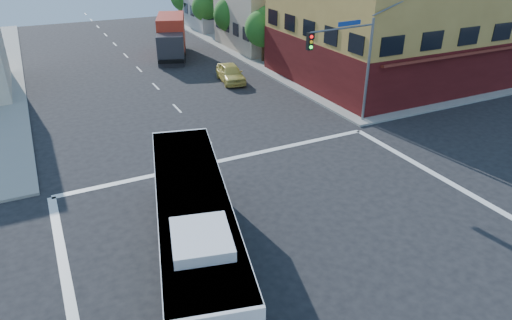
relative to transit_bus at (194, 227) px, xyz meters
name	(u,v)px	position (x,y,z in m)	size (l,w,h in m)	color
ground	(317,252)	(4.70, -1.47, -1.77)	(120.00, 120.00, 0.00)	black
sidewalk_ne	(394,30)	(39.70, 33.53, -1.70)	(50.00, 50.00, 0.15)	gray
corner_building_ne	(399,9)	(24.69, 17.01, 4.12)	(18.10, 15.44, 14.00)	gold
building_east_near	(280,5)	(21.68, 32.51, 2.73)	(12.06, 10.06, 9.00)	tan
signal_mast_ne	(350,53)	(13.78, 9.15, 3.21)	(7.91, 1.13, 8.07)	slate
street_tree_a	(264,26)	(16.60, 26.45, 1.82)	(3.60, 3.60, 5.53)	#362313
street_tree_b	(231,12)	(16.60, 34.45, 1.98)	(3.80, 3.80, 5.79)	#362313
street_tree_c	(206,6)	(16.60, 42.45, 1.69)	(3.40, 3.40, 5.29)	#362313
transit_bus	(194,227)	(0.00, 0.00, 0.00)	(5.40, 12.51, 3.62)	black
box_truck	(172,38)	(9.11, 32.94, 0.17)	(5.28, 9.25, 4.01)	#2A2A2F
parked_car	(231,73)	(11.00, 21.95, -0.99)	(1.84, 4.58, 1.56)	#DFCA5D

